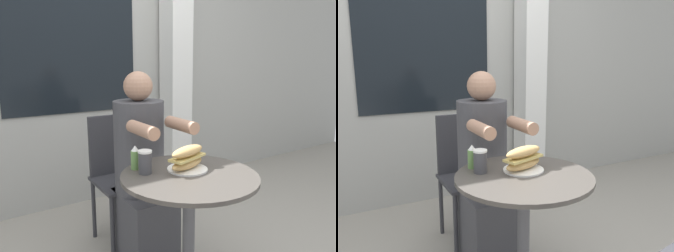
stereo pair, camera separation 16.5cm
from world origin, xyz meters
TOP-DOWN VIEW (x-y plane):
  - storefront_wall at (-0.00, 1.58)m, footprint 8.00×0.09m
  - lattice_pillar at (0.90, 1.41)m, footprint 0.23×0.23m
  - cafe_table at (0.00, 0.00)m, footprint 0.65×0.65m
  - diner_chair at (0.02, 0.84)m, footprint 0.38×0.38m
  - seated_diner at (0.02, 0.49)m, footprint 0.31×0.54m
  - sandwich_on_plate at (0.03, 0.05)m, footprint 0.24×0.20m
  - drink_cup at (-0.17, 0.12)m, footprint 0.07×0.07m
  - condiment_bottle at (-0.18, 0.20)m, footprint 0.04×0.04m

SIDE VIEW (x-z plane):
  - cafe_table at x=0.00m, z-range 0.16..0.88m
  - seated_diner at x=0.02m, z-range -0.07..1.11m
  - diner_chair at x=0.02m, z-range 0.09..0.96m
  - sandwich_on_plate at x=0.03m, z-range 0.71..0.83m
  - drink_cup at x=-0.17m, z-range 0.72..0.83m
  - condiment_bottle at x=-0.18m, z-range 0.71..0.83m
  - lattice_pillar at x=0.90m, z-range 0.00..2.40m
  - storefront_wall at x=0.00m, z-range 0.00..2.80m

